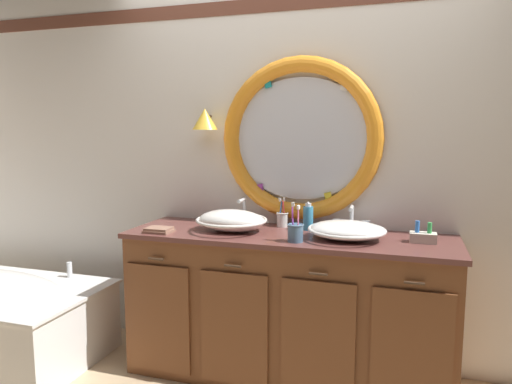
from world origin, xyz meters
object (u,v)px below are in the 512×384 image
Objects in this scene: folded_hand_towel at (159,230)px; toiletry_basket at (423,237)px; toothbrush_holder_right at (295,232)px; soap_dispenser at (308,218)px; sink_basin_left at (231,220)px; toothbrush_holder_left at (282,219)px; sink_basin_right at (347,230)px.

folded_hand_towel is 1.56m from toiletry_basket.
soap_dispenser is at bearing 89.21° from toothbrush_holder_right.
sink_basin_left is 0.45m from folded_hand_towel.
soap_dispenser reaches higher than sink_basin_left.
sink_basin_left reaches higher than folded_hand_towel.
toothbrush_holder_left is at bearing 40.95° from sink_basin_left.
sink_basin_left is at bearing 180.00° from sink_basin_right.
toiletry_basket is at bearing 2.55° from sink_basin_left.
folded_hand_towel is (-0.86, -0.35, -0.06)m from soap_dispenser.
sink_basin_left is at bearing 21.88° from folded_hand_towel.
toothbrush_holder_left is at bearing 164.43° from soap_dispenser.
toothbrush_holder_right is at bearing -18.96° from sink_basin_left.
sink_basin_left is at bearing -157.89° from soap_dispenser.
toothbrush_holder_right reaches higher than toothbrush_holder_left.
sink_basin_left is 3.08× the size of toiletry_basket.
toiletry_basket is at bearing -10.90° from soap_dispenser.
folded_hand_towel is (-0.86, -0.01, -0.04)m from toothbrush_holder_right.
sink_basin_right is at bearing 8.44° from folded_hand_towel.
sink_basin_left is 0.71m from sink_basin_right.
folded_hand_towel is at bearing -171.56° from sink_basin_right.
toothbrush_holder_left reaches higher than soap_dispenser.
sink_basin_left is at bearing -177.45° from toiletry_basket.
sink_basin_right is at bearing -27.59° from toothbrush_holder_left.
toiletry_basket is (0.68, 0.20, -0.02)m from toothbrush_holder_right.
soap_dispenser is 1.09× the size of folded_hand_towel.
toiletry_basket reaches higher than sink_basin_right.
soap_dispenser is 0.93m from folded_hand_towel.
soap_dispenser is at bearing 169.10° from toiletry_basket.
soap_dispenser is at bearing 145.42° from sink_basin_right.
soap_dispenser is (0.00, 0.33, 0.02)m from toothbrush_holder_right.
toothbrush_holder_left is 0.79m from folded_hand_towel.
sink_basin_left is 2.70× the size of folded_hand_towel.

